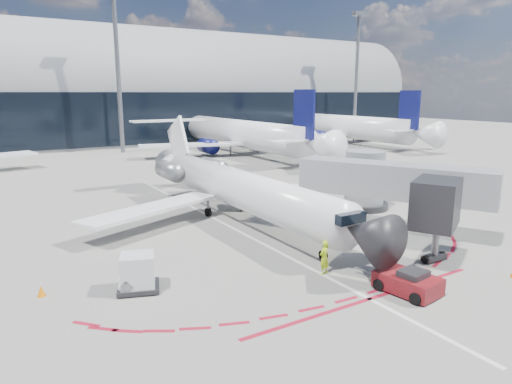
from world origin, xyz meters
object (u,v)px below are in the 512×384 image
uld_container (138,273)px  ramp_worker (324,257)px  regional_jet (234,186)px  pushback_tug (408,282)px

uld_container → ramp_worker: bearing=0.5°
ramp_worker → uld_container: (-9.06, 3.08, -0.02)m
regional_jet → uld_container: bearing=-138.3°
regional_jet → pushback_tug: regional_jet is taller
pushback_tug → ramp_worker: bearing=108.4°
pushback_tug → ramp_worker: (-1.95, 3.91, 0.40)m
pushback_tug → uld_container: 13.05m
regional_jet → uld_container: size_ratio=12.24×
uld_container → pushback_tug: bearing=-13.1°
ramp_worker → uld_container: size_ratio=0.78×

